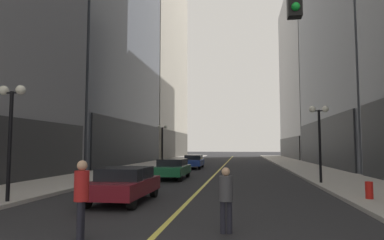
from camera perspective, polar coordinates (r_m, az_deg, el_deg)
name	(u,v)px	position (r m, az deg, el deg)	size (l,w,h in m)	color
ground_plane	(224,165)	(38.51, 5.45, -7.71)	(200.00, 200.00, 0.00)	#262628
sidewalk_left	(153,164)	(39.82, -6.59, -7.49)	(4.50, 78.00, 0.15)	#ADA8A0
sidewalk_right	(299,165)	(38.93, 17.77, -7.37)	(4.50, 78.00, 0.15)	#ADA8A0
lane_centre_stripe	(224,165)	(38.51, 5.45, -7.71)	(0.16, 70.00, 0.01)	#E5D64C
building_left_far	(141,0)	(72.81, -8.72, 19.56)	(15.11, 26.00, 63.77)	#B7AD99
building_right_far	(320,74)	(66.33, 20.96, 7.39)	(11.92, 26.00, 31.14)	gray
car_maroon	(124,183)	(13.46, -11.47, -10.52)	(1.89, 4.07, 1.32)	maroon
car_green	(172,168)	(22.39, -3.38, -8.18)	(1.89, 4.28, 1.32)	#196038
car_blue	(194,161)	(33.16, 0.28, -7.00)	(1.88, 4.70, 1.32)	navy
pedestrian_in_red_jacket	(81,193)	(8.34, -18.32, -11.71)	(0.40, 0.40, 1.82)	black
pedestrian_with_orange_bag	(226,195)	(8.57, 5.80, -12.57)	(0.36, 0.36, 1.62)	black
street_lamp_left_near	(11,117)	(14.16, -28.46, 0.52)	(1.06, 0.36, 4.43)	black
street_lamp_left_far	(163,136)	(36.21, -5.04, -2.76)	(1.06, 0.36, 4.43)	black
street_lamp_right_mid	(319,127)	(20.09, 20.86, -1.06)	(1.06, 0.36, 4.43)	black
fire_hydrant_right	(369,192)	(14.74, 27.96, -10.81)	(0.28, 0.28, 0.80)	red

